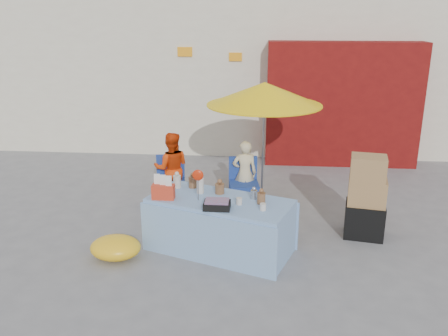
# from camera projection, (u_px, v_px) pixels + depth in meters

# --- Properties ---
(ground) EXTENTS (80.00, 80.00, 0.00)m
(ground) POSITION_uv_depth(u_px,v_px,m) (221.00, 249.00, 6.66)
(ground) COLOR slate
(ground) RESTS_ON ground
(backdrop) EXTENTS (14.00, 8.00, 7.80)m
(backdrop) POSITION_uv_depth(u_px,v_px,m) (266.00, 15.00, 12.76)
(backdrop) COLOR silver
(backdrop) RESTS_ON ground
(market_table) EXTENTS (2.16, 1.54, 1.19)m
(market_table) POSITION_uv_depth(u_px,v_px,m) (220.00, 224.00, 6.52)
(market_table) COLOR #81A6CE
(market_table) RESTS_ON ground
(chair_left) EXTENTS (0.54, 0.53, 0.85)m
(chair_left) POSITION_uv_depth(u_px,v_px,m) (171.00, 191.00, 8.09)
(chair_left) COLOR navy
(chair_left) RESTS_ON ground
(chair_right) EXTENTS (0.54, 0.53, 0.85)m
(chair_right) POSITION_uv_depth(u_px,v_px,m) (244.00, 194.00, 7.99)
(chair_right) COLOR navy
(chair_right) RESTS_ON ground
(vendor_orange) EXTENTS (0.67, 0.56, 1.25)m
(vendor_orange) POSITION_uv_depth(u_px,v_px,m) (172.00, 168.00, 8.10)
(vendor_orange) COLOR red
(vendor_orange) RESTS_ON ground
(vendor_beige) EXTENTS (0.45, 0.33, 1.14)m
(vendor_beige) POSITION_uv_depth(u_px,v_px,m) (245.00, 173.00, 8.01)
(vendor_beige) COLOR beige
(vendor_beige) RESTS_ON ground
(umbrella) EXTENTS (1.90, 1.90, 2.09)m
(umbrella) POSITION_uv_depth(u_px,v_px,m) (264.00, 94.00, 7.72)
(umbrella) COLOR gray
(umbrella) RESTS_ON ground
(box_stack) EXTENTS (0.63, 0.55, 1.24)m
(box_stack) POSITION_uv_depth(u_px,v_px,m) (366.00, 200.00, 6.88)
(box_stack) COLOR black
(box_stack) RESTS_ON ground
(tarp_bundle) EXTENTS (0.81, 0.72, 0.31)m
(tarp_bundle) POSITION_uv_depth(u_px,v_px,m) (116.00, 247.00, 6.37)
(tarp_bundle) COLOR yellow
(tarp_bundle) RESTS_ON ground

